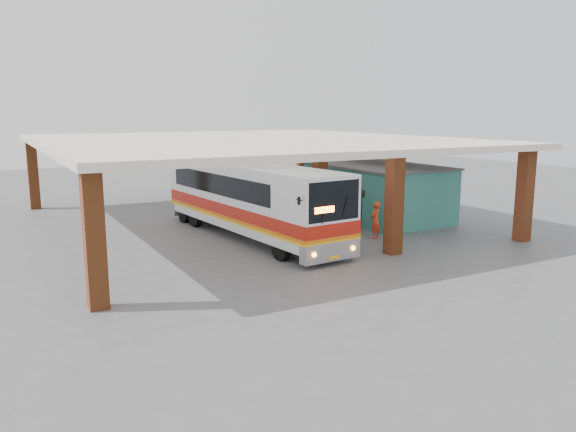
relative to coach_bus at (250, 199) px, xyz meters
The scene contains 8 objects.
ground 3.67m from the coach_bus, 71.80° to the right, with size 90.00×90.00×0.00m, color #515154.
brick_columns 3.16m from the coach_bus, 40.06° to the left, with size 20.10×21.60×4.35m.
canopy_roof 4.62m from the coach_bus, 67.24° to the left, with size 21.00×23.00×0.30m, color silver.
shop_building 8.54m from the coach_bus, ahead, with size 5.20×8.20×3.11m.
coach_bus is the anchor object (origin of this frame).
motorcycle 5.84m from the coach_bus, ahead, with size 0.70×2.00×1.05m, color black.
pedestrian 6.15m from the coach_bus, 31.94° to the right, with size 0.66×0.43×1.80m, color red.
red_chair 7.56m from the coach_bus, 43.35° to the left, with size 0.59×0.59×0.87m.
Camera 1 is at (-12.37, -21.53, 6.05)m, focal length 35.00 mm.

